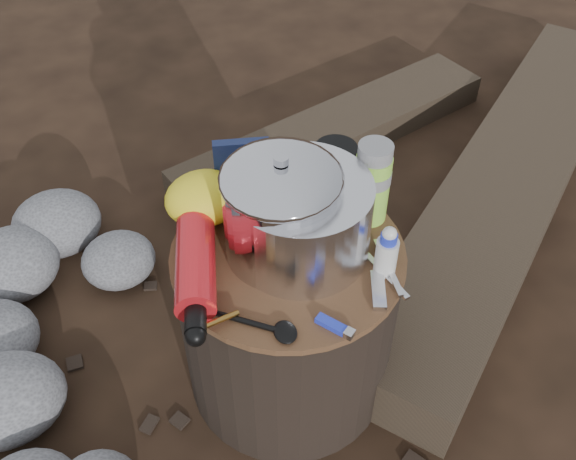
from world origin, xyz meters
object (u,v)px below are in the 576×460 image
object	(u,v)px
thermos	(372,183)
stump	(288,319)
camping_pot	(281,209)
fuel_bottle	(196,261)
travel_mug	(335,172)
log_main	(510,181)

from	to	relation	value
thermos	stump	bearing A→B (deg)	-165.29
thermos	camping_pot	bearing A→B (deg)	-168.66
stump	fuel_bottle	bearing A→B (deg)	-178.59
stump	fuel_bottle	xyz separation A→B (m)	(-0.18, -0.00, 0.25)
stump	travel_mug	bearing A→B (deg)	43.02
camping_pot	thermos	distance (m)	0.20
stump	thermos	xyz separation A→B (m)	(0.19, 0.05, 0.30)
fuel_bottle	thermos	size ratio (longest dim) A/B	1.72
stump	camping_pot	bearing A→B (deg)	134.61
log_main	thermos	size ratio (longest dim) A/B	9.89
log_main	fuel_bottle	bearing A→B (deg)	-110.14
stump	log_main	distance (m)	0.91
stump	log_main	world-z (taller)	stump
log_main	camping_pot	xyz separation A→B (m)	(-0.82, -0.38, 0.45)
thermos	log_main	bearing A→B (deg)	28.73
fuel_bottle	thermos	distance (m)	0.37
stump	travel_mug	size ratio (longest dim) A/B	3.67
fuel_bottle	travel_mug	distance (m)	0.35
thermos	travel_mug	size ratio (longest dim) A/B	1.44
stump	log_main	size ratio (longest dim) A/B	0.26
log_main	fuel_bottle	world-z (taller)	fuel_bottle
thermos	travel_mug	bearing A→B (deg)	118.86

